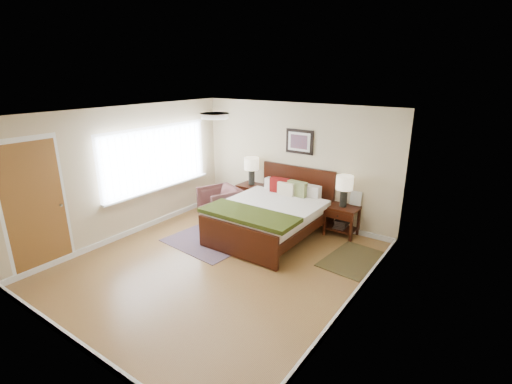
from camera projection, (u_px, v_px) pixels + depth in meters
floor at (220, 264)px, 6.26m from camera, size 5.00×5.00×0.00m
back_wall at (295, 163)px, 7.82m from camera, size 4.50×0.04×2.50m
front_wall at (63, 254)px, 3.92m from camera, size 4.50×0.04×2.50m
left_wall at (128, 172)px, 7.09m from camera, size 0.04×5.00×2.50m
right_wall at (354, 225)px, 4.64m from camera, size 0.04×5.00×2.50m
ceiling at (215, 113)px, 5.48m from camera, size 4.50×5.00×0.02m
window at (158, 159)px, 7.57m from camera, size 0.11×2.72×1.32m
door at (35, 207)px, 5.77m from camera, size 0.06×1.00×2.18m
ceil_fixture at (215, 116)px, 5.49m from camera, size 0.44×0.44×0.08m
bed at (271, 210)px, 7.13m from camera, size 1.81×2.19×1.18m
wall_art at (299, 142)px, 7.59m from camera, size 0.62×0.05×0.50m
nightstand_left at (251, 190)px, 8.36m from camera, size 0.56×0.50×0.66m
nightstand_right at (342, 218)px, 7.24m from camera, size 0.60×0.45×0.60m
lamp_left at (252, 166)px, 8.21m from camera, size 0.32×0.32×0.61m
lamp_right at (344, 186)px, 7.05m from camera, size 0.32×0.32×0.61m
armchair at (220, 203)px, 8.05m from camera, size 1.00×1.02×0.71m
rug_persian at (225, 233)px, 7.41m from camera, size 1.70×2.26×0.01m
rug_navy at (353, 259)px, 6.38m from camera, size 0.92×1.29×0.01m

